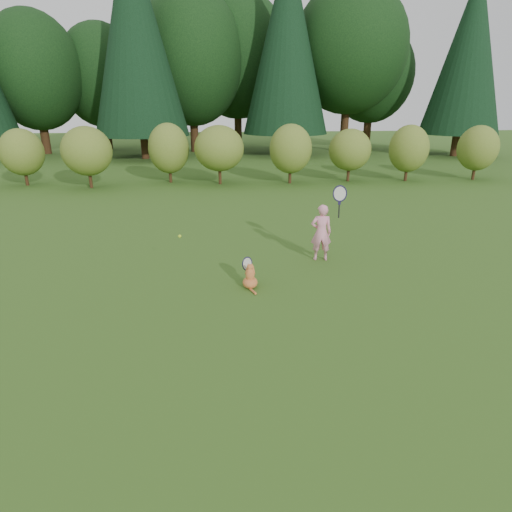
{
  "coord_description": "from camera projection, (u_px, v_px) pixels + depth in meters",
  "views": [
    {
      "loc": [
        -0.58,
        -7.16,
        3.58
      ],
      "look_at": [
        0.2,
        0.8,
        0.7
      ],
      "focal_mm": 30.0,
      "sensor_mm": 36.0,
      "label": 1
    }
  ],
  "objects": [
    {
      "name": "shrub_row",
      "position": [
        226.0,
        153.0,
        19.66
      ],
      "size": [
        28.0,
        3.0,
        2.8
      ],
      "primitive_type": null,
      "color": "#596F22",
      "rests_on": "ground"
    },
    {
      "name": "woodland_backdrop",
      "position": [
        219.0,
        36.0,
        26.96
      ],
      "size": [
        48.0,
        10.0,
        15.0
      ],
      "primitive_type": null,
      "color": "black",
      "rests_on": "ground"
    },
    {
      "name": "ground",
      "position": [
        250.0,
        306.0,
        7.97
      ],
      "size": [
        100.0,
        100.0,
        0.0
      ],
      "primitive_type": "plane",
      "color": "#315818",
      "rests_on": "ground"
    },
    {
      "name": "cat",
      "position": [
        250.0,
        275.0,
        8.7
      ],
      "size": [
        0.4,
        0.71,
        0.71
      ],
      "rotation": [
        0.0,
        0.0,
        -0.11
      ],
      "color": "#C34825",
      "rests_on": "ground"
    },
    {
      "name": "tennis_ball",
      "position": [
        180.0,
        236.0,
        9.19
      ],
      "size": [
        0.07,
        0.07,
        0.07
      ],
      "color": "#A5DA19",
      "rests_on": "ground"
    },
    {
      "name": "child",
      "position": [
        322.0,
        231.0,
        10.09
      ],
      "size": [
        0.77,
        0.47,
        2.03
      ],
      "rotation": [
        0.0,
        0.0,
        3.05
      ],
      "color": "pink",
      "rests_on": "ground"
    }
  ]
}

